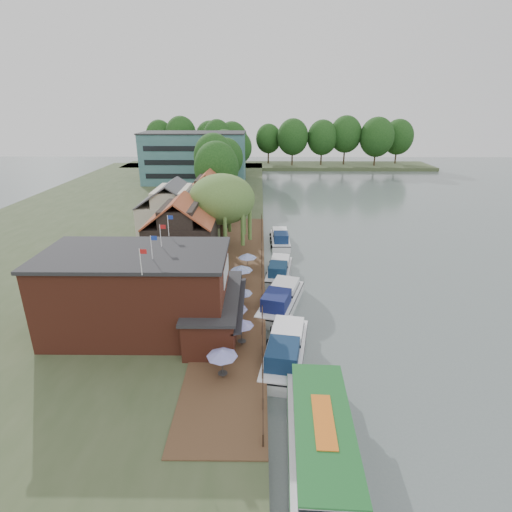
{
  "coord_description": "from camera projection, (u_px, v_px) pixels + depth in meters",
  "views": [
    {
      "loc": [
        -5.52,
        -31.68,
        19.71
      ],
      "look_at": [
        -6.0,
        12.0,
        3.0
      ],
      "focal_mm": 28.0,
      "sensor_mm": 36.0,
      "label": 1
    }
  ],
  "objects": [
    {
      "name": "ground",
      "position": [
        320.0,
        333.0,
        36.58
      ],
      "size": [
        260.0,
        260.0,
        0.0
      ],
      "primitive_type": "plane",
      "color": "#566463",
      "rests_on": "ground"
    },
    {
      "name": "land_bank",
      "position": [
        120.0,
        222.0,
        69.39
      ],
      "size": [
        50.0,
        140.0,
        1.0
      ],
      "primitive_type": "cube",
      "color": "#384728",
      "rests_on": "ground"
    },
    {
      "name": "quay_deck",
      "position": [
        238.0,
        278.0,
        45.62
      ],
      "size": [
        6.0,
        50.0,
        0.1
      ],
      "primitive_type": "cube",
      "color": "#47301E",
      "rests_on": "land_bank"
    },
    {
      "name": "quay_rail",
      "position": [
        262.0,
        273.0,
        45.9
      ],
      "size": [
        0.2,
        49.0,
        1.0
      ],
      "primitive_type": null,
      "color": "black",
      "rests_on": "land_bank"
    },
    {
      "name": "pub",
      "position": [
        161.0,
        292.0,
        34.13
      ],
      "size": [
        20.0,
        11.0,
        7.3
      ],
      "primitive_type": null,
      "color": "maroon",
      "rests_on": "land_bank"
    },
    {
      "name": "hotel_block",
      "position": [
        195.0,
        157.0,
        99.62
      ],
      "size": [
        25.4,
        12.4,
        12.3
      ],
      "primitive_type": null,
      "color": "#38666B",
      "rests_on": "land_bank"
    },
    {
      "name": "cottage_a",
      "position": [
        181.0,
        232.0,
        47.93
      ],
      "size": [
        8.6,
        7.6,
        8.5
      ],
      "primitive_type": null,
      "color": "black",
      "rests_on": "land_bank"
    },
    {
      "name": "cottage_b",
      "position": [
        174.0,
        211.0,
        57.3
      ],
      "size": [
        9.6,
        8.6,
        8.5
      ],
      "primitive_type": null,
      "color": "beige",
      "rests_on": "land_bank"
    },
    {
      "name": "cottage_c",
      "position": [
        209.0,
        198.0,
        65.66
      ],
      "size": [
        7.6,
        7.6,
        8.5
      ],
      "primitive_type": null,
      "color": "black",
      "rests_on": "land_bank"
    },
    {
      "name": "willow",
      "position": [
        222.0,
        214.0,
        52.21
      ],
      "size": [
        8.6,
        8.6,
        10.43
      ],
      "primitive_type": null,
      "color": "#476B2D",
      "rests_on": "land_bank"
    },
    {
      "name": "umbrella_0",
      "position": [
        222.0,
        364.0,
        28.58
      ],
      "size": [
        2.26,
        2.26,
        2.38
      ],
      "primitive_type": null,
      "color": "#1B1D97",
      "rests_on": "quay_deck"
    },
    {
      "name": "umbrella_1",
      "position": [
        242.0,
        332.0,
        32.48
      ],
      "size": [
        2.01,
        2.01,
        2.38
      ],
      "primitive_type": null,
      "color": "#1F1A90",
      "rests_on": "quay_deck"
    },
    {
      "name": "umbrella_2",
      "position": [
        234.0,
        316.0,
        34.99
      ],
      "size": [
        2.38,
        2.38,
        2.38
      ],
      "primitive_type": null,
      "color": "navy",
      "rests_on": "quay_deck"
    },
    {
      "name": "umbrella_3",
      "position": [
        242.0,
        299.0,
        37.95
      ],
      "size": [
        2.08,
        2.08,
        2.38
      ],
      "primitive_type": null,
      "color": "navy",
      "rests_on": "quay_deck"
    },
    {
      "name": "umbrella_4",
      "position": [
        233.0,
        289.0,
        40.1
      ],
      "size": [
        1.98,
        1.98,
        2.38
      ],
      "primitive_type": null,
      "color": "navy",
      "rests_on": "quay_deck"
    },
    {
      "name": "umbrella_5",
      "position": [
        242.0,
        276.0,
        43.22
      ],
      "size": [
        2.43,
        2.43,
        2.38
      ],
      "primitive_type": null,
      "color": "navy",
      "rests_on": "quay_deck"
    },
    {
      "name": "umbrella_6",
      "position": [
        247.0,
        263.0,
        46.71
      ],
      "size": [
        2.16,
        2.16,
        2.38
      ],
      "primitive_type": null,
      "color": "#1C369B",
      "rests_on": "quay_deck"
    },
    {
      "name": "cruiser_0",
      "position": [
        285.0,
        346.0,
        32.39
      ],
      "size": [
        5.22,
        11.05,
        2.6
      ],
      "primitive_type": null,
      "rotation": [
        0.0,
        0.0,
        -0.17
      ],
      "color": "white",
      "rests_on": "ground"
    },
    {
      "name": "cruiser_1",
      "position": [
        281.0,
        297.0,
        40.7
      ],
      "size": [
        6.24,
        11.06,
        2.58
      ],
      "primitive_type": null,
      "rotation": [
        0.0,
        0.0,
        -0.29
      ],
      "color": "white",
      "rests_on": "ground"
    },
    {
      "name": "cruiser_2",
      "position": [
        279.0,
        268.0,
        48.34
      ],
      "size": [
        4.27,
        9.68,
        2.24
      ],
      "primitive_type": null,
      "rotation": [
        0.0,
        0.0,
        -0.14
      ],
      "color": "silver",
      "rests_on": "ground"
    },
    {
      "name": "cruiser_3",
      "position": [
        280.0,
        237.0,
        59.54
      ],
      "size": [
        3.06,
        9.32,
        2.23
      ],
      "primitive_type": null,
      "rotation": [
        0.0,
        0.0,
        0.01
      ],
      "color": "white",
      "rests_on": "ground"
    },
    {
      "name": "tour_boat",
      "position": [
        323.0,
        451.0,
        22.28
      ],
      "size": [
        4.71,
        14.46,
        3.12
      ],
      "primitive_type": null,
      "rotation": [
        0.0,
        0.0,
        -0.05
      ],
      "color": "silver",
      "rests_on": "ground"
    },
    {
      "name": "swan",
      "position": [
        330.0,
        408.0,
        27.35
      ],
      "size": [
        0.44,
        0.44,
        0.44
      ],
      "primitive_type": "sphere",
      "color": "white",
      "rests_on": "ground"
    },
    {
      "name": "bank_tree_0",
      "position": [
        217.0,
        177.0,
        71.52
      ],
      "size": [
        7.98,
        7.98,
        12.72
      ],
      "primitive_type": null,
      "color": "#143811",
      "rests_on": "land_bank"
    },
    {
      "name": "bank_tree_1",
      "position": [
        214.0,
        167.0,
        81.19
      ],
      "size": [
        8.01,
        8.01,
        13.37
      ],
      "primitive_type": null,
      "color": "#143811",
      "rests_on": "land_bank"
    },
    {
      "name": "bank_tree_2",
      "position": [
        226.0,
        165.0,
        88.57
      ],
      "size": [
        7.54,
        7.54,
        11.86
      ],
      "primitive_type": null,
      "color": "#143811",
      "rests_on": "land_bank"
    },
    {
      "name": "bank_tree_3",
      "position": [
        238.0,
        154.0,
        105.85
      ],
      "size": [
        7.52,
        7.52,
        12.22
      ],
      "primitive_type": null,
      "color": "#143811",
      "rests_on": "land_bank"
    },
    {
      "name": "bank_tree_4",
      "position": [
        225.0,
        151.0,
        113.54
      ],
      "size": [
        8.55,
        8.55,
        12.07
      ],
      "primitive_type": null,
      "color": "#143811",
      "rests_on": "land_bank"
    },
    {
      "name": "bank_tree_5",
      "position": [
        217.0,
        144.0,
        120.35
      ],
      "size": [
        8.27,
        8.27,
        14.51
      ],
      "primitive_type": null,
      "color": "#143811",
      "rests_on": "land_bank"
    }
  ]
}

